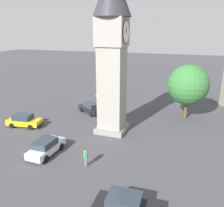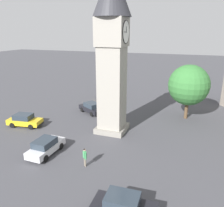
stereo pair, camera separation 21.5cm
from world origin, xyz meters
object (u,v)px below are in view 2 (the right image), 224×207
object	(u,v)px
car_black_far	(124,206)
pedestrian	(85,156)
clock_tower	(112,40)
tree	(189,85)
car_red_corner	(92,108)
car_white_side	(46,146)
car_blue_kerb	(109,94)
car_silver_kerb	(25,120)

from	to	relation	value
car_black_far	pedestrian	world-z (taller)	pedestrian
clock_tower	tree	bearing A→B (deg)	132.18
car_red_corner	car_white_side	world-z (taller)	same
car_blue_kerb	tree	bearing A→B (deg)	67.34
car_black_far	car_silver_kerb	bearing A→B (deg)	-121.24
car_silver_kerb	car_black_far	world-z (taller)	same
car_blue_kerb	tree	world-z (taller)	tree
car_silver_kerb	car_red_corner	xyz separation A→B (m)	(-7.16, 5.74, 0.00)
car_silver_kerb	car_black_far	size ratio (longest dim) A/B	1.03
clock_tower	car_red_corner	world-z (taller)	clock_tower
car_red_corner	car_black_far	xyz separation A→B (m)	(16.74, 10.07, 0.00)
car_white_side	pedestrian	bearing A→B (deg)	82.07
car_blue_kerb	car_silver_kerb	distance (m)	16.03
clock_tower	car_red_corner	xyz separation A→B (m)	(-4.74, -4.86, -9.60)
tree	clock_tower	bearing A→B (deg)	-47.82
car_red_corner	car_white_side	distance (m)	11.94
car_blue_kerb	pedestrian	xyz separation A→B (m)	(20.48, 5.62, 0.25)
car_white_side	tree	bearing A→B (deg)	140.08
clock_tower	tree	xyz separation A→B (m)	(-7.19, 7.94, -5.79)
clock_tower	car_blue_kerb	size ratio (longest dim) A/B	4.02
car_blue_kerb	car_silver_kerb	bearing A→B (deg)	-19.48
clock_tower	car_black_far	distance (m)	16.22
car_silver_kerb	car_red_corner	bearing A→B (deg)	141.30
car_blue_kerb	car_white_side	world-z (taller)	same
car_blue_kerb	car_white_side	size ratio (longest dim) A/B	1.06
car_blue_kerb	car_red_corner	size ratio (longest dim) A/B	1.00
car_silver_kerb	car_red_corner	size ratio (longest dim) A/B	0.98
car_silver_kerb	pedestrian	distance (m)	12.21
car_blue_kerb	car_red_corner	bearing A→B (deg)	2.81
car_blue_kerb	car_black_far	world-z (taller)	same
car_blue_kerb	tree	xyz separation A→B (m)	(5.51, 13.19, 3.81)
clock_tower	car_blue_kerb	world-z (taller)	clock_tower
pedestrian	tree	xyz separation A→B (m)	(-14.98, 7.57, 3.56)
pedestrian	tree	size ratio (longest dim) A/B	0.23
car_blue_kerb	car_white_side	distance (m)	19.90
car_black_far	car_blue_kerb	bearing A→B (deg)	-157.05
car_black_far	tree	world-z (taller)	tree
car_blue_kerb	car_silver_kerb	size ratio (longest dim) A/B	1.02
clock_tower	car_black_far	xyz separation A→B (m)	(12.00, 5.20, -9.60)
clock_tower	car_blue_kerb	bearing A→B (deg)	-157.52
car_silver_kerb	car_black_far	distance (m)	18.48
car_black_far	pedestrian	xyz separation A→B (m)	(-4.21, -4.83, 0.25)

